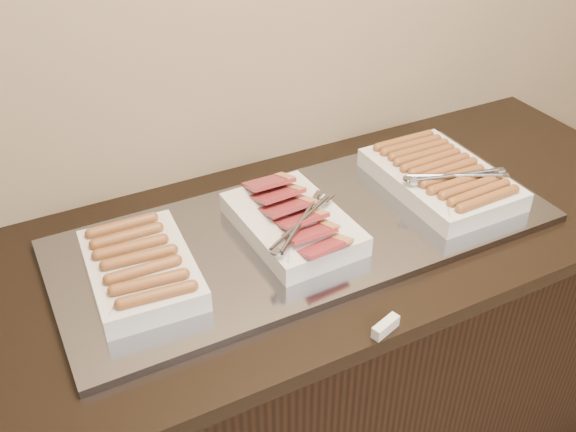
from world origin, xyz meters
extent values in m
cube|color=black|center=(0.00, 2.13, 0.43)|extent=(2.00, 0.70, 0.86)
cube|color=black|center=(0.00, 2.13, 0.88)|extent=(2.06, 0.76, 0.04)
cube|color=gray|center=(0.02, 2.13, 0.91)|extent=(1.20, 0.50, 0.02)
cube|color=silver|center=(-0.39, 2.13, 0.95)|extent=(0.23, 0.33, 0.05)
cylinder|color=#97622E|center=(-0.39, 2.00, 0.98)|extent=(0.14, 0.04, 0.03)
cylinder|color=#97622E|center=(-0.39, 2.04, 0.98)|extent=(0.14, 0.04, 0.03)
cylinder|color=#97622E|center=(-0.39, 2.09, 0.98)|extent=(0.14, 0.03, 0.03)
cylinder|color=#97622E|center=(-0.39, 2.13, 0.98)|extent=(0.14, 0.04, 0.03)
cylinder|color=#97622E|center=(-0.39, 2.17, 0.98)|extent=(0.14, 0.04, 0.03)
cylinder|color=#97622E|center=(-0.39, 2.22, 0.98)|extent=(0.14, 0.03, 0.03)
cylinder|color=#97622E|center=(-0.39, 2.26, 0.98)|extent=(0.14, 0.03, 0.03)
cube|color=silver|center=(-0.02, 2.13, 0.95)|extent=(0.24, 0.34, 0.05)
cube|color=#A2343E|center=(-0.02, 2.00, 0.97)|extent=(0.12, 0.10, 0.04)
cube|color=#A2343E|center=(-0.02, 2.05, 0.97)|extent=(0.11, 0.09, 0.04)
cube|color=#A2343E|center=(-0.01, 2.10, 0.98)|extent=(0.12, 0.09, 0.04)
cube|color=#A2343E|center=(-0.02, 2.16, 0.98)|extent=(0.12, 0.09, 0.04)
cube|color=#A2343E|center=(-0.02, 2.21, 0.98)|extent=(0.12, 0.09, 0.04)
cube|color=#A2343E|center=(-0.02, 2.26, 0.99)|extent=(0.11, 0.09, 0.04)
cube|color=silver|center=(0.42, 2.13, 0.95)|extent=(0.26, 0.39, 0.05)
cylinder|color=#97622E|center=(0.43, 1.96, 0.98)|extent=(0.17, 0.03, 0.03)
cylinder|color=#97622E|center=(0.42, 1.99, 0.98)|extent=(0.18, 0.03, 0.03)
cylinder|color=#97622E|center=(0.42, 2.02, 0.98)|extent=(0.17, 0.03, 0.03)
cylinder|color=#97622E|center=(0.41, 2.05, 0.98)|extent=(0.17, 0.03, 0.03)
cylinder|color=#97622E|center=(0.41, 2.08, 0.98)|extent=(0.17, 0.03, 0.03)
cylinder|color=#97622E|center=(0.42, 2.11, 0.98)|extent=(0.18, 0.03, 0.03)
cylinder|color=#97622E|center=(0.42, 2.15, 0.98)|extent=(0.17, 0.03, 0.03)
cylinder|color=#97622E|center=(0.42, 2.18, 0.98)|extent=(0.18, 0.03, 0.03)
cylinder|color=#97622E|center=(0.42, 2.21, 0.98)|extent=(0.17, 0.03, 0.03)
cylinder|color=#97622E|center=(0.42, 2.24, 0.98)|extent=(0.17, 0.03, 0.03)
cylinder|color=#97622E|center=(0.42, 2.27, 0.98)|extent=(0.17, 0.03, 0.03)
cylinder|color=#97622E|center=(0.42, 2.30, 0.98)|extent=(0.17, 0.03, 0.03)
cube|color=silver|center=(0.00, 1.77, 0.91)|extent=(0.07, 0.04, 0.03)
camera|label=1|loc=(-0.59, 1.04, 1.83)|focal=40.00mm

